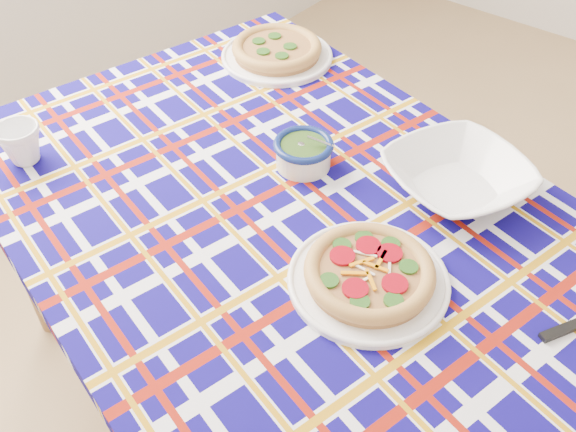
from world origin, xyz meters
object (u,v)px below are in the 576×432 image
Objects in this scene: pesto_bowl at (303,151)px; main_focaccia_plate at (369,272)px; serving_bowl at (457,177)px; mug at (21,144)px; dining_table at (308,255)px.

main_focaccia_plate is at bearing -33.10° from pesto_bowl.
mug reaches higher than serving_bowl.
serving_bowl is at bearing 23.93° from pesto_bowl.
dining_table is 18.50× the size of mug.
mug is at bearing -147.63° from serving_bowl.
main_focaccia_plate is 0.31m from serving_bowl.
pesto_bowl is 0.31m from serving_bowl.
dining_table is at bearing 28.53° from mug.
dining_table is 0.64m from mug.
pesto_bowl reaches higher than dining_table.
main_focaccia_plate is at bearing -0.56° from dining_table.
serving_bowl is at bearing 89.92° from main_focaccia_plate.
dining_table is 13.43× the size of pesto_bowl.
pesto_bowl is at bearing 46.07° from mug.
pesto_bowl is at bearing 145.22° from dining_table.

